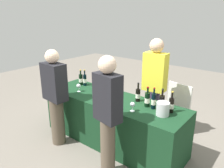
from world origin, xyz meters
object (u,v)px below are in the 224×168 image
at_px(wine_bottle_5, 154,101).
at_px(wine_bottle_7, 171,105).
at_px(wine_bottle_2, 95,85).
at_px(menu_board, 178,107).
at_px(wine_bottle_1, 85,80).
at_px(server_pouring, 154,85).
at_px(wine_glass_0, 79,86).
at_px(guest_0, 55,95).
at_px(guest_1, 108,113).
at_px(wine_bottle_4, 147,99).
at_px(wine_glass_2, 133,105).
at_px(ice_bucket, 163,109).
at_px(wine_bottle_3, 138,95).
at_px(wine_bottle_0, 81,79).
at_px(wine_glass_1, 111,95).
at_px(wine_bottle_6, 162,103).

bearing_deg(wine_bottle_5, wine_bottle_7, 11.32).
height_order(wine_bottle_2, menu_board, wine_bottle_2).
bearing_deg(wine_bottle_1, server_pouring, 18.99).
height_order(wine_glass_0, guest_0, guest_0).
relative_size(wine_bottle_1, guest_1, 0.19).
bearing_deg(server_pouring, wine_bottle_7, 134.16).
distance_m(wine_bottle_4, wine_glass_2, 0.29).
distance_m(ice_bucket, menu_board, 1.25).
height_order(wine_glass_0, server_pouring, server_pouring).
height_order(wine_bottle_2, wine_bottle_5, wine_bottle_5).
distance_m(wine_bottle_2, wine_bottle_3, 0.85).
bearing_deg(wine_bottle_1, wine_glass_0, -63.04).
bearing_deg(wine_bottle_3, wine_glass_2, -68.66).
height_order(ice_bucket, guest_0, guest_0).
distance_m(wine_bottle_1, guest_1, 1.54).
height_order(wine_bottle_2, wine_bottle_7, wine_bottle_7).
xyz_separation_m(wine_bottle_4, wine_bottle_5, (0.11, -0.01, 0.01)).
height_order(wine_bottle_3, ice_bucket, wine_bottle_3).
bearing_deg(wine_glass_2, wine_bottle_2, 164.73).
xyz_separation_m(wine_bottle_0, wine_bottle_1, (0.09, 0.02, 0.00)).
xyz_separation_m(wine_bottle_7, guest_0, (-1.66, -0.73, -0.04)).
distance_m(wine_bottle_5, guest_1, 0.78).
bearing_deg(wine_bottle_0, wine_bottle_7, -1.52).
bearing_deg(guest_0, wine_bottle_0, 109.60).
relative_size(wine_bottle_4, wine_glass_1, 2.21).
height_order(wine_bottle_0, wine_glass_2, wine_bottle_0).
bearing_deg(wine_bottle_3, wine_bottle_4, -21.82).
xyz_separation_m(wine_bottle_1, wine_glass_2, (1.35, -0.38, -0.01)).
bearing_deg(wine_bottle_0, wine_bottle_5, -3.52).
bearing_deg(wine_bottle_7, wine_bottle_4, -173.53).
bearing_deg(wine_bottle_7, wine_bottle_3, 175.37).
distance_m(wine_bottle_6, server_pouring, 0.67).
bearing_deg(menu_board, wine_bottle_6, -70.35).
bearing_deg(wine_glass_2, ice_bucket, 21.85).
distance_m(wine_bottle_1, wine_bottle_4, 1.43).
height_order(wine_bottle_3, guest_1, guest_1).
xyz_separation_m(wine_glass_0, wine_glass_1, (0.71, 0.02, 0.00)).
bearing_deg(wine_glass_0, wine_bottle_2, 42.91).
height_order(wine_bottle_0, menu_board, wine_bottle_0).
height_order(wine_glass_1, server_pouring, server_pouring).
xyz_separation_m(wine_bottle_1, ice_bucket, (1.74, -0.23, -0.02)).
distance_m(wine_bottle_0, guest_1, 1.61).
bearing_deg(wine_bottle_5, ice_bucket, -28.31).
relative_size(wine_bottle_0, wine_bottle_7, 0.97).
relative_size(wine_bottle_2, wine_bottle_4, 1.01).
relative_size(wine_bottle_1, wine_bottle_5, 0.96).
distance_m(wine_bottle_5, wine_bottle_7, 0.26).
relative_size(wine_bottle_2, wine_glass_1, 2.22).
relative_size(wine_bottle_6, wine_bottle_7, 1.04).
bearing_deg(wine_bottle_1, wine_bottle_3, -1.01).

